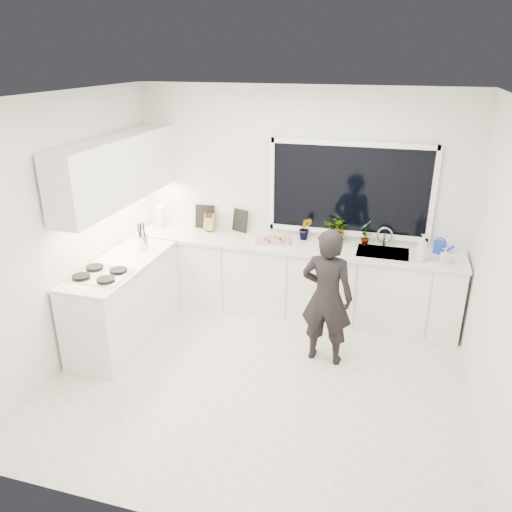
% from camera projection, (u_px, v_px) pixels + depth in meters
% --- Properties ---
extents(floor, '(4.00, 3.50, 0.02)m').
position_uv_depth(floor, '(259.00, 379.00, 5.01)').
color(floor, beige).
rests_on(floor, ground).
extents(wall_back, '(4.00, 0.02, 2.70)m').
position_uv_depth(wall_back, '(299.00, 201.00, 6.05)').
color(wall_back, white).
rests_on(wall_back, ground).
extents(wall_left, '(0.02, 3.50, 2.70)m').
position_uv_depth(wall_left, '(67.00, 233.00, 5.00)').
color(wall_left, white).
rests_on(wall_left, ground).
extents(wall_right, '(0.02, 3.50, 2.70)m').
position_uv_depth(wall_right, '(502.00, 280.00, 3.97)').
color(wall_right, white).
rests_on(wall_right, ground).
extents(ceiling, '(4.00, 3.50, 0.02)m').
position_uv_depth(ceiling, '(260.00, 95.00, 3.97)').
color(ceiling, white).
rests_on(ceiling, wall_back).
extents(window, '(1.80, 0.02, 1.00)m').
position_uv_depth(window, '(349.00, 189.00, 5.79)').
color(window, black).
rests_on(window, wall_back).
extents(base_cabinets_back, '(3.92, 0.58, 0.88)m').
position_uv_depth(base_cabinets_back, '(291.00, 279.00, 6.12)').
color(base_cabinets_back, white).
rests_on(base_cabinets_back, floor).
extents(base_cabinets_left, '(0.58, 1.60, 0.88)m').
position_uv_depth(base_cabinets_left, '(124.00, 302.00, 5.57)').
color(base_cabinets_left, white).
rests_on(base_cabinets_left, floor).
extents(countertop_back, '(3.94, 0.62, 0.04)m').
position_uv_depth(countertop_back, '(292.00, 245.00, 5.94)').
color(countertop_back, silver).
rests_on(countertop_back, base_cabinets_back).
extents(countertop_left, '(0.62, 1.60, 0.04)m').
position_uv_depth(countertop_left, '(120.00, 264.00, 5.40)').
color(countertop_left, silver).
rests_on(countertop_left, base_cabinets_left).
extents(upper_cabinets, '(0.34, 2.10, 0.70)m').
position_uv_depth(upper_cabinets, '(118.00, 170.00, 5.38)').
color(upper_cabinets, white).
rests_on(upper_cabinets, wall_left).
extents(sink, '(0.58, 0.42, 0.14)m').
position_uv_depth(sink, '(382.00, 256.00, 5.69)').
color(sink, silver).
rests_on(sink, countertop_back).
extents(faucet, '(0.03, 0.03, 0.22)m').
position_uv_depth(faucet, '(384.00, 237.00, 5.81)').
color(faucet, silver).
rests_on(faucet, countertop_back).
extents(stovetop, '(0.56, 0.48, 0.03)m').
position_uv_depth(stovetop, '(100.00, 274.00, 5.08)').
color(stovetop, black).
rests_on(stovetop, countertop_left).
extents(person, '(0.57, 0.40, 1.46)m').
position_uv_depth(person, '(327.00, 297.00, 5.05)').
color(person, black).
rests_on(person, floor).
extents(pizza_tray, '(0.49, 0.40, 0.03)m').
position_uv_depth(pizza_tray, '(273.00, 241.00, 5.97)').
color(pizza_tray, silver).
rests_on(pizza_tray, countertop_back).
extents(pizza, '(0.44, 0.36, 0.01)m').
position_uv_depth(pizza, '(273.00, 239.00, 5.96)').
color(pizza, red).
rests_on(pizza, pizza_tray).
extents(watering_can, '(0.15, 0.15, 0.13)m').
position_uv_depth(watering_can, '(440.00, 247.00, 5.63)').
color(watering_can, '#142DBC').
rests_on(watering_can, countertop_back).
extents(paper_towel_roll, '(0.13, 0.13, 0.26)m').
position_uv_depth(paper_towel_roll, '(161.00, 218.00, 6.43)').
color(paper_towel_roll, silver).
rests_on(paper_towel_roll, countertop_back).
extents(knife_block, '(0.14, 0.11, 0.22)m').
position_uv_depth(knife_block, '(210.00, 223.00, 6.30)').
color(knife_block, olive).
rests_on(knife_block, countertop_back).
extents(utensil_crock, '(0.16, 0.16, 0.16)m').
position_uv_depth(utensil_crock, '(143.00, 242.00, 5.75)').
color(utensil_crock, silver).
rests_on(utensil_crock, countertop_left).
extents(picture_frame_large, '(0.21, 0.10, 0.28)m').
position_uv_depth(picture_frame_large, '(240.00, 220.00, 6.29)').
color(picture_frame_large, black).
rests_on(picture_frame_large, countertop_back).
extents(picture_frame_small, '(0.25, 0.04, 0.30)m').
position_uv_depth(picture_frame_small, '(205.00, 217.00, 6.41)').
color(picture_frame_small, black).
rests_on(picture_frame_small, countertop_back).
extents(herb_plants, '(0.87, 0.34, 0.34)m').
position_uv_depth(herb_plants, '(337.00, 230.00, 5.89)').
color(herb_plants, '#26662D').
rests_on(herb_plants, countertop_back).
extents(soap_bottles, '(0.37, 0.16, 0.31)m').
position_uv_depth(soap_bottles, '(427.00, 249.00, 5.37)').
color(soap_bottles, '#D8BF66').
rests_on(soap_bottles, countertop_back).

